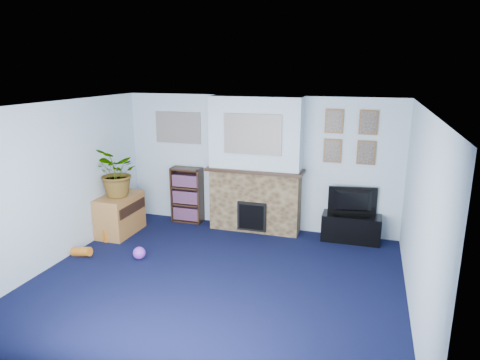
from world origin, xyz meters
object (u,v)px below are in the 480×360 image
(tv_stand, at_px, (351,228))
(bookshelf, at_px, (187,196))
(sideboard, at_px, (120,214))
(television, at_px, (353,201))

(tv_stand, height_order, bookshelf, bookshelf)
(tv_stand, xyz_separation_m, sideboard, (-3.94, -0.85, 0.12))
(television, relative_size, sideboard, 0.90)
(television, xyz_separation_m, bookshelf, (-3.05, 0.06, -0.19))
(bookshelf, distance_m, sideboard, 1.29)
(television, distance_m, bookshelf, 3.05)
(television, relative_size, bookshelf, 0.77)
(television, height_order, bookshelf, bookshelf)
(television, bearing_deg, tv_stand, 80.59)
(tv_stand, height_order, television, television)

